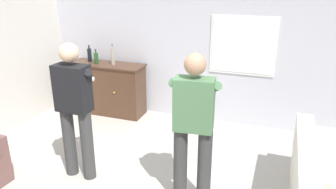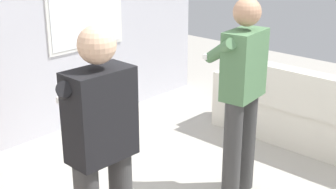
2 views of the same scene
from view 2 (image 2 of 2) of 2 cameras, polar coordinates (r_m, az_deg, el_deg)
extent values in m
cube|color=silver|center=(4.93, -18.33, 9.66)|extent=(5.20, 0.12, 2.80)
cube|color=silver|center=(5.33, -10.04, 10.35)|extent=(1.03, 0.02, 0.93)
cube|color=white|center=(5.33, -10.01, 10.34)|extent=(0.95, 0.03, 0.85)
cube|color=silver|center=(5.07, 19.00, -4.26)|extent=(0.55, 2.25, 0.42)
cube|color=silver|center=(4.74, 18.53, -0.35)|extent=(0.18, 2.25, 0.43)
cube|color=silver|center=(5.57, 7.89, 0.02)|extent=(0.55, 0.18, 0.64)
cube|color=beige|center=(4.87, 19.14, -0.33)|extent=(0.17, 0.41, 0.36)
cube|color=black|center=(2.73, -8.25, -2.47)|extent=(0.40, 0.23, 0.55)
sphere|color=#D8AD8C|center=(2.60, -8.69, 6.02)|extent=(0.22, 0.22, 0.22)
cylinder|color=black|center=(2.75, -12.30, -0.10)|extent=(0.33, 0.40, 0.29)
cylinder|color=black|center=(2.88, -8.53, 1.02)|extent=(0.32, 0.41, 0.29)
cube|color=white|center=(2.97, -12.10, -0.37)|extent=(0.15, 0.04, 0.04)
cylinder|color=#383838|center=(3.90, 7.82, -6.95)|extent=(0.15, 0.15, 0.88)
cylinder|color=#383838|center=(4.11, 9.56, -5.60)|extent=(0.15, 0.15, 0.88)
cube|color=#4C754C|center=(3.75, 9.27, 3.62)|extent=(0.42, 0.27, 0.55)
sphere|color=tan|center=(3.66, 9.63, 9.89)|extent=(0.22, 0.22, 0.22)
cylinder|color=#4C754C|center=(3.69, 6.33, 5.30)|extent=(0.29, 0.43, 0.29)
cylinder|color=#4C754C|center=(3.89, 8.04, 5.96)|extent=(0.36, 0.38, 0.29)
cube|color=white|center=(3.89, 5.09, 4.78)|extent=(0.15, 0.06, 0.04)
camera|label=1|loc=(3.93, 59.55, 13.13)|focal=35.00mm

